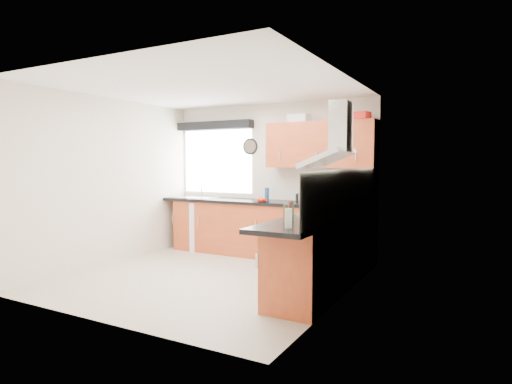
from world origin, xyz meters
The scene contains 38 objects.
ground_plane centered at (0.00, 0.00, 0.00)m, with size 3.60×3.60×0.00m, color beige.
ceiling centered at (0.00, 0.00, 2.50)m, with size 3.60×3.60×0.02m, color white.
wall_back centered at (0.00, 1.80, 1.25)m, with size 3.60×0.02×2.50m, color silver.
wall_front centered at (0.00, -1.80, 1.25)m, with size 3.60×0.02×2.50m, color silver.
wall_left centered at (-1.80, 0.00, 1.25)m, with size 0.02×3.60×2.50m, color silver.
wall_right centered at (1.80, 0.00, 1.25)m, with size 0.02×3.60×2.50m, color silver.
window centered at (-1.05, 1.79, 1.55)m, with size 1.40×0.02×1.10m, color white.
window_blind centered at (-1.05, 1.70, 2.18)m, with size 1.50×0.18×0.14m, color black.
splashback centered at (1.79, 0.30, 1.18)m, with size 0.01×3.00×0.54m, color white.
base_cab_back centered at (-0.10, 1.51, 0.43)m, with size 3.00×0.58×0.86m, color #A7411E.
base_cab_corner centered at (1.50, 1.50, 0.43)m, with size 0.60×0.60×0.86m, color #A7411E.
base_cab_right centered at (1.51, 0.15, 0.43)m, with size 0.58×2.10×0.86m, color #A7411E.
worktop_back centered at (0.00, 1.50, 0.89)m, with size 3.60×0.62×0.05m, color black.
worktop_right centered at (1.50, 0.00, 0.89)m, with size 0.62×2.42×0.05m, color black.
sink centered at (-1.33, 1.50, 0.95)m, with size 0.84×0.46×0.10m, color silver, non-canonical shape.
oven centered at (1.50, 0.30, 0.42)m, with size 0.56×0.58×0.85m, color black.
hob_plate centered at (1.50, 0.30, 0.92)m, with size 0.52×0.52×0.01m, color silver.
extractor_hood centered at (1.60, 0.30, 1.77)m, with size 0.52×0.78×0.66m, color silver, non-canonical shape.
upper_cabinets centered at (0.95, 1.62, 1.80)m, with size 1.70×0.35×0.70m, color #A7411E.
washing_machine centered at (-1.00, 1.52, 0.42)m, with size 0.57×0.55×0.83m, color white.
wall_clock centered at (-0.37, 1.78, 1.80)m, with size 0.28×0.28×0.04m, color black.
casserole centered at (0.56, 1.72, 2.22)m, with size 0.33×0.24×0.14m, color white.
storage_box centered at (1.60, 1.52, 2.20)m, with size 0.22×0.18×0.10m, color red.
utensil_pot centered at (1.15, 1.70, 0.97)m, with size 0.09×0.09×0.12m, color gray.
kitchen_roll centered at (1.35, 0.39, 1.02)m, with size 0.11×0.11×0.23m, color white.
tomato_cluster centered at (0.11, 1.30, 0.94)m, with size 0.14×0.14×0.06m, color red, non-canonical shape.
jar_0 centered at (0.91, 1.57, 0.96)m, with size 0.05×0.05×0.10m, color black.
jar_1 centered at (0.13, 1.43, 1.02)m, with size 0.07×0.07×0.22m, color navy.
jar_2 centered at (0.70, 1.68, 0.97)m, with size 0.05×0.05×0.11m, color brown.
jar_3 centered at (0.90, 1.44, 1.04)m, with size 0.07×0.07×0.25m, color #B6AC9B.
jar_4 centered at (0.97, 1.48, 1.00)m, with size 0.05×0.05×0.19m, color #571F1F.
jar_5 centered at (0.55, 1.66, 0.97)m, with size 0.05×0.05×0.13m, color black.
jar_6 centered at (1.14, 1.38, 0.99)m, with size 0.05×0.05×0.16m, color brown.
jar_7 centered at (0.90, 1.69, 0.97)m, with size 0.04×0.04×0.13m, color #4F1011.
bottle_0 centered at (1.40, -0.48, 1.02)m, with size 0.05×0.05×0.21m, color #133719.
bottle_1 centered at (1.56, -0.92, 1.00)m, with size 0.07×0.07×0.19m, color #BCB6A0.
bottle_2 centered at (1.39, -0.48, 1.02)m, with size 0.05×0.05×0.21m, color #521D1D.
bottle_3 centered at (1.39, -0.59, 1.00)m, with size 0.06×0.06×0.18m, color #362C1E.
Camera 1 is at (3.22, -4.61, 1.53)m, focal length 30.00 mm.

